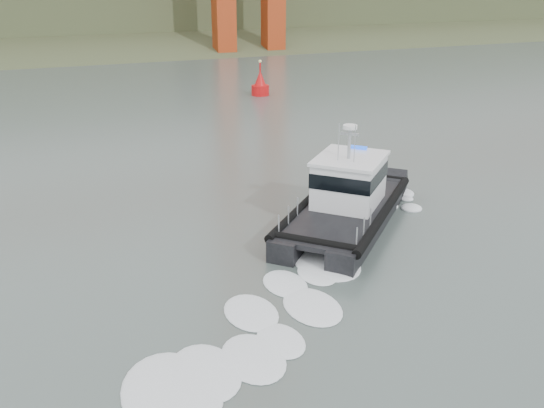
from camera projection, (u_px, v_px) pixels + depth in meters
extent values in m
plane|color=#47544E|center=(376.00, 333.00, 21.92)|extent=(400.00, 400.00, 0.00)
cube|color=#3E4A2A|center=(92.00, 47.00, 101.57)|extent=(500.00, 44.72, 16.25)
cube|color=#3E4A2A|center=(73.00, 2.00, 123.64)|extent=(500.00, 70.00, 18.00)
cube|color=black|center=(320.00, 213.00, 31.58)|extent=(8.72, 8.85, 1.21)
cube|color=black|center=(371.00, 221.00, 30.59)|extent=(8.72, 8.85, 1.21)
cube|color=black|center=(342.00, 212.00, 30.48)|extent=(9.61, 9.68, 0.25)
cube|color=white|center=(349.00, 182.00, 30.88)|extent=(4.71, 4.72, 2.32)
cube|color=black|center=(349.00, 174.00, 30.73)|extent=(4.80, 4.80, 0.76)
cube|color=white|center=(350.00, 158.00, 30.43)|extent=(5.00, 5.00, 0.16)
cylinder|color=#969A9E|center=(349.00, 144.00, 29.87)|extent=(0.16, 0.16, 1.82)
cylinder|color=white|center=(350.00, 127.00, 29.56)|extent=(0.71, 0.71, 0.18)
cylinder|color=red|center=(260.00, 91.00, 63.10)|extent=(1.84, 1.84, 1.23)
cone|color=red|center=(260.00, 79.00, 62.66)|extent=(1.43, 1.43, 1.84)
cylinder|color=red|center=(260.00, 67.00, 62.21)|extent=(0.16, 0.16, 1.02)
sphere|color=#E5D87F|center=(260.00, 61.00, 61.99)|extent=(0.31, 0.31, 0.31)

